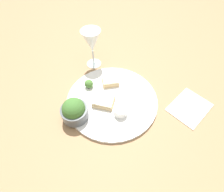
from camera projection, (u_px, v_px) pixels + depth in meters
The scene contains 9 objects.
ground_plane at pixel (112, 101), 0.70m from camera, with size 4.00×4.00×0.00m, color #93704C.
dinner_plate at pixel (112, 100), 0.70m from camera, with size 0.36×0.36×0.01m.
salad_bowl at pixel (74, 111), 0.62m from camera, with size 0.10×0.10×0.09m.
sauce_ramekin at pixel (121, 111), 0.64m from camera, with size 0.05×0.05×0.03m.
cheese_toast_near at pixel (104, 101), 0.67m from camera, with size 0.10×0.09×0.03m.
cheese_toast_far at pixel (110, 81), 0.73m from camera, with size 0.07×0.05×0.03m.
wine_glass at pixel (92, 42), 0.74m from camera, with size 0.08×0.08×0.18m.
garnish at pixel (89, 84), 0.72m from camera, with size 0.04×0.04×0.04m.
napkin at pixel (190, 107), 0.68m from camera, with size 0.20×0.19×0.01m.
Camera 1 is at (0.08, 0.40, 0.57)m, focal length 28.00 mm.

